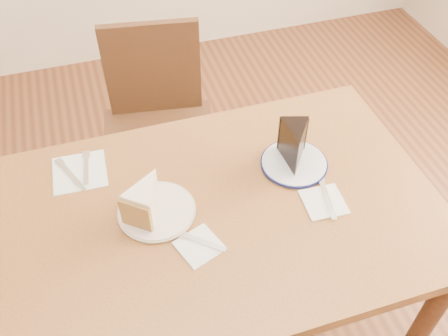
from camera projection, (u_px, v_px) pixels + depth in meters
The scene contains 14 objects.
ground at pixel (225, 331), 1.93m from camera, with size 4.00×4.00×0.00m, color #432212.
table at pixel (225, 229), 1.46m from camera, with size 1.20×0.80×0.75m.
chair_far at pixel (160, 130), 1.99m from camera, with size 0.50×0.50×0.89m.
plate_cream at pixel (157, 211), 1.37m from camera, with size 0.21×0.21×0.01m, color silver.
plate_navy at pixel (294, 163), 1.50m from camera, with size 0.19×0.19×0.01m, color white.
carrot_cake at pixel (147, 198), 1.34m from camera, with size 0.09×0.12×0.09m, color beige, non-canonical shape.
chocolate_cake at pixel (295, 148), 1.45m from camera, with size 0.08×0.12×0.12m, color black, non-canonical shape.
napkin_cream at pixel (199, 246), 1.30m from camera, with size 0.10×0.10×0.00m, color white.
napkin_navy at pixel (324, 202), 1.40m from camera, with size 0.11×0.11×0.00m, color white.
napkin_spare at pixel (80, 172), 1.48m from camera, with size 0.15×0.15×0.00m, color white.
fork_cream at pixel (202, 241), 1.30m from camera, with size 0.01×0.14×0.00m, color silver.
knife_navy at pixel (326, 196), 1.41m from camera, with size 0.02×0.17×0.00m, color white.
fork_spare at pixel (86, 168), 1.49m from camera, with size 0.01×0.14×0.00m, color silver.
knife_spare at pixel (71, 174), 1.47m from camera, with size 0.01×0.16×0.00m, color silver.
Camera 1 is at (-0.27, -0.84, 1.83)m, focal length 40.00 mm.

